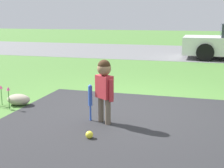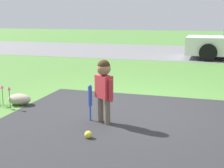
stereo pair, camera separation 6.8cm
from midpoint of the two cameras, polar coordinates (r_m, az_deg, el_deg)
The scene contains 6 objects.
ground_plane at distance 5.19m, azimuth 3.56°, elevation -4.61°, with size 60.00×60.00×0.00m, color #477533.
street_strip at distance 13.84m, azimuth 11.48°, elevation 5.79°, with size 40.00×6.00×0.01m.
child at distance 4.37m, azimuth -1.88°, elevation 0.28°, with size 0.32×0.26×0.92m.
baseball_bat at distance 4.54m, azimuth -4.43°, elevation -2.47°, with size 0.06×0.06×0.54m.
sports_ball at distance 3.98m, azimuth -4.66°, elevation -9.23°, with size 0.10×0.10×0.10m.
edging_rock at distance 5.64m, azimuth -17.05°, elevation -2.74°, with size 0.41×0.29×0.19m.
Camera 1 is at (1.01, -4.86, 1.50)m, focal length 50.00 mm.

